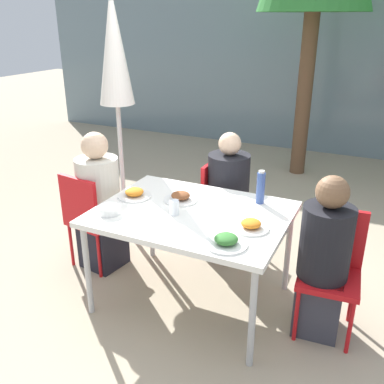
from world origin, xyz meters
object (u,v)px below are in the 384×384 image
Objects in this scene: chair_far at (221,201)px; chair_left at (89,214)px; person_left at (100,206)px; person_far at (228,201)px; drinking_cup at (174,207)px; salad_bowl at (109,210)px; closed_umbrella at (115,61)px; person_right at (323,262)px; chair_right at (331,262)px; bottle at (261,188)px.

chair_left is at bearing -51.13° from chair_far.
person_left is (0.06, 0.07, 0.06)m from chair_left.
person_far is 10.98× the size of drinking_cup.
person_far reaches higher than salad_bowl.
person_far is at bearing 43.95° from chair_left.
salad_bowl is (-0.41, -0.19, -0.02)m from drinking_cup.
person_right is at bearing -19.60° from closed_umbrella.
closed_umbrella reaches higher than chair_left.
person_far is 1.61m from closed_umbrella.
chair_far is at bearing 0.02° from closed_umbrella.
chair_right is (1.96, 0.09, 0.00)m from chair_left.
person_left reaches higher than chair_right.
person_left is 0.52× the size of closed_umbrella.
salad_bowl is (-0.90, -0.64, -0.09)m from bottle.
person_left is 0.64m from salad_bowl.
drinking_cup is at bearing -7.26° from person_left.
person_left is at bearing -170.83° from bottle.
person_right is 1.33× the size of chair_far.
drinking_cup reaches higher than salad_bowl.
bottle is 1.73× the size of salad_bowl.
bottle is at bearing -32.27° from person_right.
closed_umbrella reaches higher than bottle.
bottle is (0.48, -0.46, 0.38)m from chair_far.
bottle is (-0.58, 0.20, 0.38)m from chair_right.
chair_left is at bearing -4.37° from person_right.
person_far is at bearing 84.45° from drinking_cup.
salad_bowl is (0.64, -1.10, -0.89)m from closed_umbrella.
person_right is (1.92, 0.00, 0.04)m from chair_left.
chair_left is 1.00× the size of chair_far.
chair_far reaches higher than salad_bowl.
drinking_cup is (-0.08, -0.86, 0.27)m from person_far.
bottle is at bearing 35.45° from salad_bowl.
person_far reaches higher than chair_right.
person_left is 1.32m from closed_umbrella.
person_far reaches higher than person_right.
chair_right is (1.90, 0.01, -0.06)m from person_left.
chair_far is at bearing -36.19° from chair_right.
closed_umbrella is 15.73× the size of salad_bowl.
chair_far is at bearing -121.92° from person_far.
drinking_cup is at bearing 24.56° from salad_bowl.
drinking_cup is (1.06, -0.91, -0.87)m from closed_umbrella.
person_left is 0.90m from drinking_cup.
chair_far is 1.58m from closed_umbrella.
chair_left is 0.72× the size of person_left.
chair_far is at bearing -40.48° from person_right.
person_left is at bearing 58.08° from chair_left.
person_right is at bearing 53.28° from chair_far.
bottle reaches higher than chair_far.
person_right reaches higher than salad_bowl.
person_left reaches higher than chair_far.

